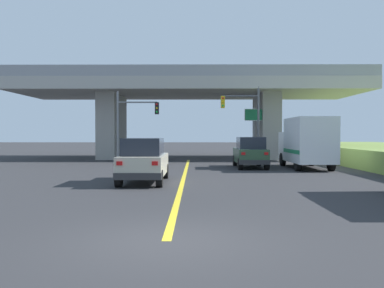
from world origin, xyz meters
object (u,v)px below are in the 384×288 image
Objects in this scene: box_truck at (307,142)px; highway_sign at (254,121)px; traffic_signal_nearside at (246,114)px; suv_crossing at (250,152)px; suv_lead at (144,160)px; traffic_signal_farside at (132,118)px.

box_truck is 1.41× the size of highway_sign.
suv_crossing is at bearing -94.46° from traffic_signal_nearside.
traffic_signal_farside reaches higher than suv_lead.
traffic_signal_nearside is 9.17m from traffic_signal_farside.
traffic_signal_nearside is at bearing 66.50° from suv_lead.
box_truck is at bearing -65.63° from traffic_signal_nearside.
traffic_signal_nearside reaches higher than traffic_signal_farside.
suv_lead is 16.28m from traffic_signal_nearside.
highway_sign is at bearing 66.80° from suv_lead.
highway_sign is (1.44, 8.63, 2.34)m from suv_crossing.
traffic_signal_nearside is 1.33× the size of highway_sign.
box_truck is at bearing 40.17° from suv_lead.
suv_lead is at bearing -113.50° from traffic_signal_nearside.
traffic_signal_nearside is 2.67m from highway_sign.
traffic_signal_farside reaches higher than highway_sign.
traffic_signal_nearside is 1.07× the size of traffic_signal_farside.
traffic_signal_farside is 1.24× the size of highway_sign.
highway_sign is (10.13, 2.49, -0.17)m from traffic_signal_farside.
highway_sign reaches higher than suv_lead.
traffic_signal_farside is (-8.69, 6.14, 2.51)m from suv_crossing.
box_truck is 9.57m from highway_sign.
suv_crossing is 0.98× the size of highway_sign.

